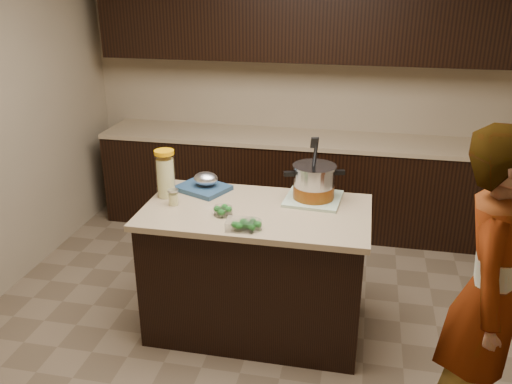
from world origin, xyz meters
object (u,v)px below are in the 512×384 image
Objects in this scene: lemonade_pitcher at (166,175)px; person at (490,295)px; island at (256,270)px; stock_pot at (314,184)px.

person is (1.95, -0.78, -0.19)m from lemonade_pitcher.
island is 4.54× the size of lemonade_pitcher.
person reaches higher than island.
island is 0.85× the size of person.
island is at bearing -162.99° from stock_pot.
lemonade_pitcher is 0.19× the size of person.
stock_pot is at bearing 33.08° from island.
person is at bearing -21.79° from lemonade_pitcher.
lemonade_pitcher is (-0.99, -0.13, 0.03)m from stock_pot.
person is at bearing -27.62° from island.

